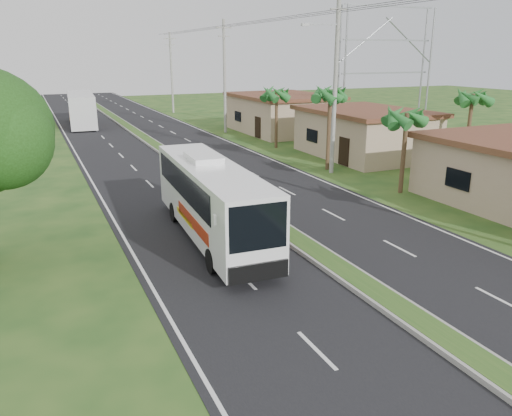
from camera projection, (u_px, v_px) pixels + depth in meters
name	position (u px, v px, depth m)	size (l,w,h in m)	color
ground	(417.00, 323.00, 14.98)	(180.00, 180.00, 0.00)	#1F4519
road_asphalt	(203.00, 178.00, 32.37)	(14.00, 160.00, 0.02)	black
median_strip	(203.00, 177.00, 32.34)	(1.20, 160.00, 0.18)	gray
lane_edge_left	(96.00, 190.00, 29.73)	(0.12, 160.00, 0.01)	silver
lane_edge_right	(294.00, 169.00, 35.02)	(0.12, 160.00, 0.01)	silver
shop_mid	(364.00, 132.00, 39.10)	(7.60, 10.60, 3.67)	tan
shop_far	(282.00, 113.00, 51.25)	(8.60, 11.60, 3.82)	tan
palm_verge_b	(407.00, 117.00, 27.84)	(2.40, 2.40, 5.05)	#473321
palm_verge_c	(330.00, 95.00, 33.47)	(2.40, 2.40, 5.85)	#473321
palm_verge_d	(277.00, 94.00, 41.66)	(2.40, 2.40, 5.25)	#473321
palm_behind_shop	(473.00, 98.00, 33.48)	(2.40, 2.40, 5.65)	#473321
utility_pole_b	(335.00, 78.00, 32.13)	(3.20, 0.28, 12.00)	gray
utility_pole_c	(225.00, 76.00, 49.71)	(1.60, 0.28, 11.00)	gray
utility_pole_d	(171.00, 72.00, 67.18)	(1.60, 0.28, 10.50)	gray
billboard_lattice	(386.00, 64.00, 47.75)	(10.18, 1.18, 12.07)	gray
coach_bus_main	(211.00, 196.00, 21.34)	(2.85, 11.02, 3.53)	white
coach_bus_far	(81.00, 107.00, 56.16)	(3.51, 12.32, 3.54)	silver
motorcyclist	(236.00, 214.00, 22.11)	(1.61, 0.59, 2.42)	black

